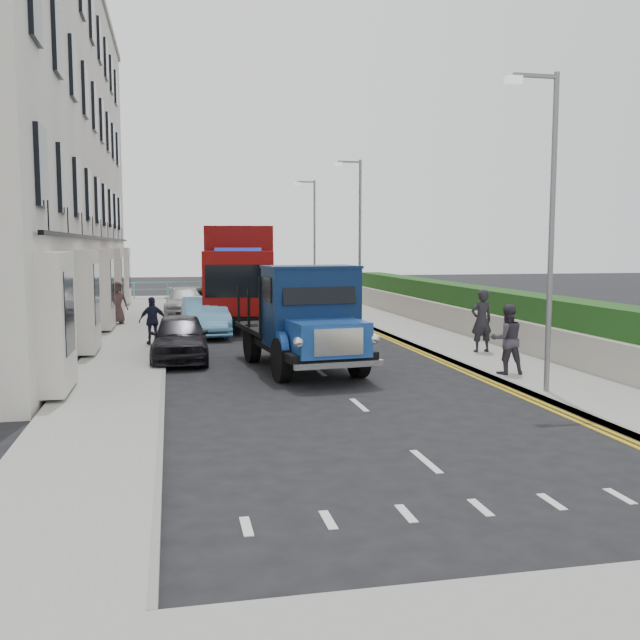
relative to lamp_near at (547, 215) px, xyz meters
The scene contains 22 objects.
ground 6.12m from the lamp_near, 154.42° to the left, with size 120.00×120.00×0.00m, color black.
pavement_west 14.98m from the lamp_near, 130.45° to the left, with size 2.40×38.00×0.12m, color gray.
pavement_east 11.74m from the lamp_near, 84.17° to the left, with size 2.60×38.00×0.12m, color gray.
promenade 31.53m from the lamp_near, 97.67° to the left, with size 30.00×2.50×0.12m, color gray.
sea_plane 62.27m from the lamp_near, 93.85° to the left, with size 120.00×120.00×0.00m, color slate.
terrace_west 20.52m from the lamp_near, 132.29° to the left, with size 6.31×30.20×14.25m.
garden_east 11.82m from the lamp_near, 74.59° to the left, with size 1.45×28.00×1.75m.
seafront_railing 30.68m from the lamp_near, 97.88° to the left, with size 13.00×0.08×1.11m.
lamp_near is the anchor object (origin of this frame).
lamp_mid 16.00m from the lamp_near, 90.00° to the left, with size 1.23×0.18×7.00m.
lamp_far 26.00m from the lamp_near, 90.00° to the left, with size 1.23×0.18×7.00m.
bedford_lorry 6.55m from the lamp_near, 139.07° to the left, with size 2.93×6.07×2.77m.
red_lorry 16.63m from the lamp_near, 108.16° to the left, with size 3.49×8.06×4.09m.
parked_car_front 10.76m from the lamp_near, 139.46° to the left, with size 1.61×3.99×1.36m, color black.
parked_car_mid 14.44m from the lamp_near, 118.81° to the left, with size 1.51×4.33×1.43m, color #64A8D6.
parked_car_rear 21.58m from the lamp_near, 110.24° to the left, with size 1.82×4.48×1.30m, color #B1B0B5.
seafront_car_left 27.25m from the lamp_near, 101.44° to the left, with size 2.13×4.62×1.28m, color black.
seafront_car_right 24.12m from the lamp_near, 95.76° to the left, with size 1.60×3.98×1.36m, color #BABABF.
pedestrian_east_near 6.53m from the lamp_near, 78.42° to the left, with size 0.69×0.45×1.90m, color black.
pedestrian_east_far 3.69m from the lamp_near, 84.08° to the left, with size 0.85×0.67×1.76m, color #39333E.
pedestrian_west_near 13.16m from the lamp_near, 132.26° to the left, with size 0.91×0.38×1.55m, color black.
pedestrian_west_far 19.20m from the lamp_near, 122.46° to the left, with size 0.86×0.56×1.75m, color #453432.
Camera 1 is at (-3.82, -16.20, 3.35)m, focal length 40.00 mm.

